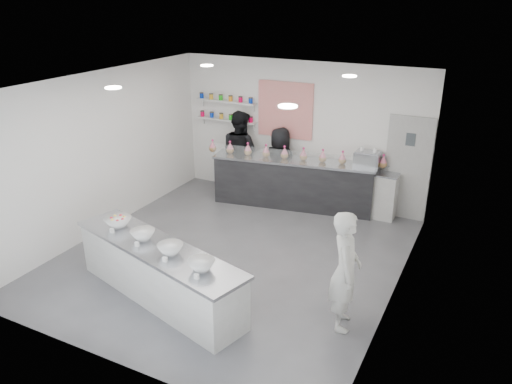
% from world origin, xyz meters
% --- Properties ---
extents(floor, '(6.00, 6.00, 0.00)m').
position_xyz_m(floor, '(0.00, 0.00, 0.00)').
color(floor, '#515156').
rests_on(floor, ground).
extents(ceiling, '(6.00, 6.00, 0.00)m').
position_xyz_m(ceiling, '(0.00, 0.00, 3.00)').
color(ceiling, white).
rests_on(ceiling, floor).
extents(back_wall, '(5.50, 0.00, 5.50)m').
position_xyz_m(back_wall, '(0.00, 3.00, 1.50)').
color(back_wall, white).
rests_on(back_wall, floor).
extents(left_wall, '(0.00, 6.00, 6.00)m').
position_xyz_m(left_wall, '(-2.75, 0.00, 1.50)').
color(left_wall, white).
rests_on(left_wall, floor).
extents(right_wall, '(0.00, 6.00, 6.00)m').
position_xyz_m(right_wall, '(2.75, 0.00, 1.50)').
color(right_wall, white).
rests_on(right_wall, floor).
extents(back_door, '(0.88, 0.04, 2.10)m').
position_xyz_m(back_door, '(2.30, 2.97, 1.05)').
color(back_door, '#9F9F9C').
rests_on(back_door, floor).
extents(pattern_panel, '(1.25, 0.03, 1.20)m').
position_xyz_m(pattern_panel, '(-0.35, 2.98, 1.95)').
color(pattern_panel, red).
rests_on(pattern_panel, back_wall).
extents(jar_shelf_lower, '(1.45, 0.22, 0.04)m').
position_xyz_m(jar_shelf_lower, '(-1.75, 2.90, 1.60)').
color(jar_shelf_lower, silver).
rests_on(jar_shelf_lower, back_wall).
extents(jar_shelf_upper, '(1.45, 0.22, 0.04)m').
position_xyz_m(jar_shelf_upper, '(-1.75, 2.90, 2.02)').
color(jar_shelf_upper, silver).
rests_on(jar_shelf_upper, back_wall).
extents(preserve_jars, '(1.45, 0.10, 0.56)m').
position_xyz_m(preserve_jars, '(-1.75, 2.88, 1.88)').
color(preserve_jars, '#EE0245').
rests_on(preserve_jars, jar_shelf_lower).
extents(downlight_0, '(0.24, 0.24, 0.02)m').
position_xyz_m(downlight_0, '(-1.40, -1.00, 2.98)').
color(downlight_0, white).
rests_on(downlight_0, ceiling).
extents(downlight_1, '(0.24, 0.24, 0.02)m').
position_xyz_m(downlight_1, '(1.40, -1.00, 2.98)').
color(downlight_1, white).
rests_on(downlight_1, ceiling).
extents(downlight_2, '(0.24, 0.24, 0.02)m').
position_xyz_m(downlight_2, '(-1.40, 1.60, 2.98)').
color(downlight_2, white).
rests_on(downlight_2, ceiling).
extents(downlight_3, '(0.24, 0.24, 0.02)m').
position_xyz_m(downlight_3, '(1.40, 1.60, 2.98)').
color(downlight_3, white).
rests_on(downlight_3, ceiling).
extents(prep_counter, '(3.27, 1.56, 0.87)m').
position_xyz_m(prep_counter, '(-0.36, -1.59, 0.43)').
color(prep_counter, '#B5B4B0').
rests_on(prep_counter, floor).
extents(back_bar, '(3.44, 1.19, 1.05)m').
position_xyz_m(back_bar, '(0.08, 2.50, 0.52)').
color(back_bar, black).
rests_on(back_bar, floor).
extents(sneeze_guard, '(3.29, 0.59, 0.29)m').
position_xyz_m(sneeze_guard, '(0.13, 2.21, 1.19)').
color(sneeze_guard, white).
rests_on(sneeze_guard, back_bar).
extents(espresso_ledge, '(1.28, 0.41, 0.95)m').
position_xyz_m(espresso_ledge, '(1.55, 2.78, 0.47)').
color(espresso_ledge, '#B5B4B0').
rests_on(espresso_ledge, floor).
extents(espresso_machine, '(0.50, 0.35, 0.38)m').
position_xyz_m(espresso_machine, '(1.54, 2.78, 1.14)').
color(espresso_machine, '#93969E').
rests_on(espresso_machine, espresso_ledge).
extents(cup_stacks, '(0.25, 0.24, 0.33)m').
position_xyz_m(cup_stacks, '(1.39, 2.78, 1.11)').
color(cup_stacks, tan).
rests_on(cup_stacks, espresso_ledge).
extents(prep_bowls, '(2.36, 1.08, 0.15)m').
position_xyz_m(prep_bowls, '(-0.36, -1.59, 0.94)').
color(prep_bowls, white).
rests_on(prep_bowls, prep_counter).
extents(label_cards, '(2.01, 0.04, 0.07)m').
position_xyz_m(label_cards, '(-0.22, -2.07, 0.90)').
color(label_cards, white).
rests_on(label_cards, prep_counter).
extents(cookie_bags, '(3.73, 0.81, 0.28)m').
position_xyz_m(cookie_bags, '(0.08, 2.50, 1.19)').
color(cookie_bags, '#DE6B8B').
rests_on(cookie_bags, back_bar).
extents(woman_prep, '(0.57, 0.72, 1.71)m').
position_xyz_m(woman_prep, '(2.28, -0.99, 0.85)').
color(woman_prep, silver).
rests_on(woman_prep, floor).
extents(staff_left, '(1.08, 0.95, 1.88)m').
position_xyz_m(staff_left, '(-1.33, 2.75, 0.94)').
color(staff_left, black).
rests_on(staff_left, floor).
extents(staff_right, '(0.80, 0.53, 1.62)m').
position_xyz_m(staff_right, '(-0.35, 2.75, 0.81)').
color(staff_right, black).
rests_on(staff_right, floor).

